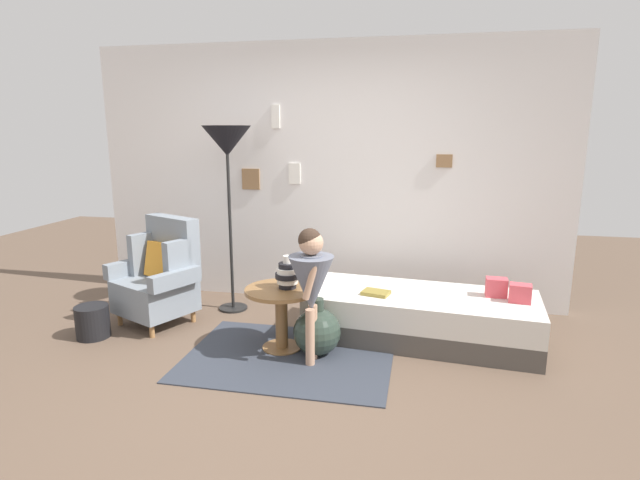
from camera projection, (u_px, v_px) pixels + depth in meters
name	position (u px, v px, depth m)	size (l,w,h in m)	color
ground_plane	(271.00, 387.00, 3.49)	(12.00, 12.00, 0.00)	brown
gallery_wall	(325.00, 175.00, 5.07)	(4.80, 0.12, 2.60)	silver
rug	(289.00, 357.00, 3.93)	(1.60, 1.19, 0.01)	#333842
armchair	(161.00, 276.00, 4.59)	(0.89, 0.80, 0.97)	#9E7042
daybed	(421.00, 316.00, 4.26)	(1.97, 0.98, 0.40)	#4C4742
pillow_head	(520.00, 293.00, 4.00)	(0.17, 0.12, 0.15)	#D64C56
pillow_mid	(496.00, 287.00, 4.14)	(0.17, 0.12, 0.16)	#D64C56
side_table	(281.00, 305.00, 4.02)	(0.58, 0.58, 0.51)	olive
vase_striped	(287.00, 275.00, 3.98)	(0.20, 0.20, 0.27)	black
floor_lamp	(227.00, 148.00, 4.67)	(0.45, 0.45, 1.79)	black
person_child	(311.00, 279.00, 3.71)	(0.34, 0.34, 1.05)	tan
book_on_daybed	(376.00, 293.00, 4.20)	(0.22, 0.16, 0.03)	olive
demijohn_near	(317.00, 331.00, 3.96)	(0.38, 0.38, 0.46)	#2D3D33
magazine_basket	(93.00, 322.00, 4.30)	(0.28, 0.28, 0.28)	black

